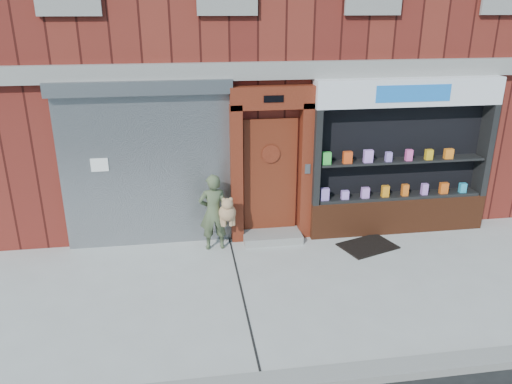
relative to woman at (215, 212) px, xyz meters
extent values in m
plane|color=#9E9E99|center=(1.82, -1.54, -0.72)|extent=(80.00, 80.00, 0.00)
cube|color=gray|center=(1.82, -3.69, -0.66)|extent=(60.00, 0.30, 0.12)
cube|color=#5B1A14|center=(1.82, 4.46, 3.28)|extent=(12.00, 8.00, 8.00)
cube|color=gray|center=(1.82, 0.38, 2.43)|extent=(12.00, 0.16, 0.30)
cube|color=gray|center=(-1.18, 0.40, 0.68)|extent=(3.00, 0.10, 2.80)
cube|color=slate|center=(-1.18, 0.34, 2.20)|extent=(3.10, 0.30, 0.24)
cube|color=white|center=(-1.98, 0.34, 0.88)|extent=(0.30, 0.01, 0.24)
cube|color=#541A0E|center=(0.42, 0.32, 0.58)|extent=(0.22, 0.28, 2.60)
cube|color=#541A0E|center=(1.72, 0.32, 0.58)|extent=(0.22, 0.28, 2.60)
cube|color=#541A0E|center=(1.07, 0.32, 1.98)|extent=(1.50, 0.28, 0.40)
cube|color=black|center=(1.07, 0.17, 1.98)|extent=(0.35, 0.01, 0.12)
cube|color=#591F10|center=(1.07, 0.43, 0.48)|extent=(1.00, 0.06, 2.20)
cylinder|color=black|center=(1.07, 0.39, 0.93)|extent=(0.28, 0.02, 0.28)
cylinder|color=#541A0E|center=(1.07, 0.38, 0.93)|extent=(0.34, 0.02, 0.34)
cube|color=gray|center=(1.07, 0.16, -0.65)|extent=(1.10, 0.55, 0.15)
cube|color=slate|center=(1.72, 0.17, 0.68)|extent=(0.10, 0.02, 0.18)
cube|color=#5C2A15|center=(3.57, 0.26, -0.37)|extent=(3.50, 0.40, 0.70)
cube|color=black|center=(1.88, 0.26, 0.88)|extent=(0.12, 0.40, 1.80)
cube|color=black|center=(5.26, 0.26, 0.88)|extent=(0.12, 0.40, 1.80)
cube|color=black|center=(3.57, 0.45, 0.88)|extent=(3.30, 0.03, 1.80)
cube|color=black|center=(3.57, 0.26, 0.01)|extent=(3.20, 0.36, 0.06)
cube|color=black|center=(3.57, 0.26, 0.73)|extent=(3.20, 0.36, 0.04)
cube|color=white|center=(3.57, 0.26, 2.03)|extent=(3.50, 0.40, 0.50)
cube|color=blue|center=(3.57, 0.06, 2.03)|extent=(1.40, 0.01, 0.30)
cube|color=#9D78D8|center=(2.07, 0.18, 0.15)|extent=(0.16, 0.09, 0.24)
cube|color=#B784EE|center=(2.47, 0.18, 0.12)|extent=(0.14, 0.09, 0.16)
cube|color=#C07DE2|center=(2.87, 0.18, 0.14)|extent=(0.14, 0.09, 0.21)
cube|color=orange|center=(3.27, 0.18, 0.15)|extent=(0.13, 0.09, 0.22)
cube|color=orange|center=(3.67, 0.18, 0.15)|extent=(0.12, 0.09, 0.23)
cube|color=#B476D5|center=(4.07, 0.18, 0.15)|extent=(0.12, 0.09, 0.22)
cube|color=#DD5817|center=(4.47, 0.18, 0.15)|extent=(0.16, 0.09, 0.22)
cube|color=#269BC1|center=(4.87, 0.18, 0.13)|extent=(0.13, 0.09, 0.19)
cube|color=green|center=(2.07, 0.18, 0.86)|extent=(0.16, 0.09, 0.23)
cube|color=#E44918|center=(2.47, 0.18, 0.86)|extent=(0.17, 0.09, 0.22)
cube|color=#C787F4|center=(2.87, 0.18, 0.86)|extent=(0.17, 0.09, 0.24)
cube|color=#9B7ADC|center=(3.27, 0.18, 0.84)|extent=(0.11, 0.09, 0.18)
cube|color=#F250A5|center=(3.67, 0.18, 0.85)|extent=(0.12, 0.09, 0.21)
cube|color=gold|center=(4.07, 0.18, 0.84)|extent=(0.14, 0.09, 0.19)
cube|color=orange|center=(4.47, 0.18, 0.84)|extent=(0.16, 0.09, 0.19)
imported|color=#465336|center=(-0.04, 0.01, -0.01)|extent=(0.54, 0.36, 1.43)
sphere|color=#98714C|center=(0.21, -0.07, 0.00)|extent=(0.31, 0.31, 0.31)
sphere|color=#98714C|center=(0.21, -0.12, 0.19)|extent=(0.21, 0.21, 0.21)
sphere|color=#98714C|center=(0.14, -0.12, 0.28)|extent=(0.07, 0.07, 0.07)
sphere|color=#98714C|center=(0.27, -0.12, 0.28)|extent=(0.07, 0.07, 0.07)
cylinder|color=#98714C|center=(0.10, -0.07, -0.15)|extent=(0.07, 0.07, 0.19)
cylinder|color=#98714C|center=(0.31, -0.07, -0.15)|extent=(0.07, 0.07, 0.19)
cylinder|color=#98714C|center=(0.14, -0.09, -0.15)|extent=(0.07, 0.07, 0.19)
cylinder|color=#98714C|center=(0.27, -0.09, -0.15)|extent=(0.07, 0.07, 0.19)
cube|color=black|center=(2.79, -0.36, -0.71)|extent=(1.15, 0.97, 0.02)
camera|label=1|loc=(-0.52, -8.28, 3.50)|focal=35.00mm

